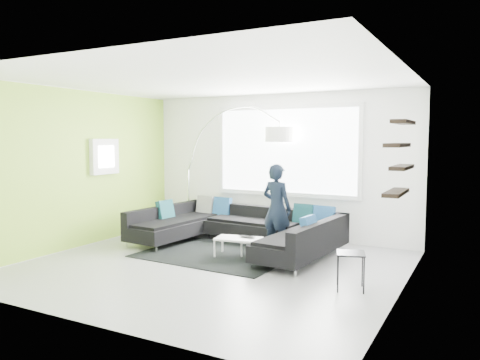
# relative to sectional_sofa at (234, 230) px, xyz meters

# --- Properties ---
(ground) EXTENTS (5.50, 5.50, 0.00)m
(ground) POSITION_rel_sectional_sofa_xyz_m (0.25, -1.21, -0.33)
(ground) COLOR gray
(ground) RESTS_ON ground
(room_shell) EXTENTS (5.54, 5.04, 2.82)m
(room_shell) POSITION_rel_sectional_sofa_xyz_m (0.29, -1.00, 1.48)
(room_shell) COLOR white
(room_shell) RESTS_ON ground
(sectional_sofa) EXTENTS (3.61, 2.41, 0.74)m
(sectional_sofa) POSITION_rel_sectional_sofa_xyz_m (0.00, 0.00, 0.00)
(sectional_sofa) COLOR black
(sectional_sofa) RESTS_ON ground
(rug) EXTENTS (2.50, 1.87, 0.01)m
(rug) POSITION_rel_sectional_sofa_xyz_m (-0.04, -0.55, -0.32)
(rug) COLOR black
(rug) RESTS_ON ground
(coffee_table) EXTENTS (1.04, 0.72, 0.31)m
(coffee_table) POSITION_rel_sectional_sofa_xyz_m (0.51, -0.39, -0.17)
(coffee_table) COLOR white
(coffee_table) RESTS_ON ground
(arc_lamp) EXTENTS (2.44, 0.91, 2.57)m
(arc_lamp) POSITION_rel_sectional_sofa_xyz_m (-1.63, 0.97, 0.96)
(arc_lamp) COLOR white
(arc_lamp) RESTS_ON ground
(side_table) EXTENTS (0.44, 0.44, 0.48)m
(side_table) POSITION_rel_sectional_sofa_xyz_m (2.41, -1.30, -0.09)
(side_table) COLOR black
(side_table) RESTS_ON ground
(person) EXTENTS (0.68, 0.56, 1.51)m
(person) POSITION_rel_sectional_sofa_xyz_m (0.75, 0.14, 0.43)
(person) COLOR black
(person) RESTS_ON ground
(laptop) EXTENTS (0.35, 0.28, 0.02)m
(laptop) POSITION_rel_sectional_sofa_xyz_m (0.45, -0.44, -0.00)
(laptop) COLOR black
(laptop) RESTS_ON coffee_table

